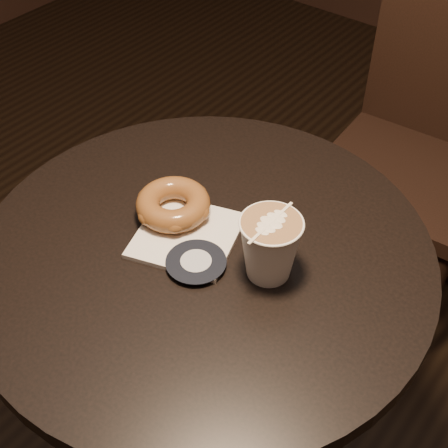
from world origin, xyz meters
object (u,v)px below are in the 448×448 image
object	(u,v)px
cafe_table	(207,327)
chair	(431,119)
pastry_bag	(187,235)
doughnut	(173,204)
latte_cup	(270,248)

from	to	relation	value
cafe_table	chair	xyz separation A→B (m)	(0.04, 0.81, 0.02)
pastry_bag	doughnut	size ratio (longest dim) A/B	1.26
doughnut	latte_cup	xyz separation A→B (m)	(0.19, -0.00, 0.02)
cafe_table	chair	distance (m)	0.81
chair	latte_cup	size ratio (longest dim) A/B	10.16
pastry_bag	cafe_table	bearing A→B (deg)	-18.86
chair	doughnut	xyz separation A→B (m)	(-0.13, -0.78, 0.21)
cafe_table	pastry_bag	bearing A→B (deg)	179.31
cafe_table	chair	size ratio (longest dim) A/B	0.74
pastry_bag	doughnut	xyz separation A→B (m)	(-0.05, 0.02, 0.02)
latte_cup	chair	bearing A→B (deg)	94.39
pastry_bag	latte_cup	distance (m)	0.15
cafe_table	pastry_bag	world-z (taller)	pastry_bag
doughnut	latte_cup	size ratio (longest dim) A/B	1.17
cafe_table	pastry_bag	xyz separation A→B (m)	(-0.03, 0.00, 0.20)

